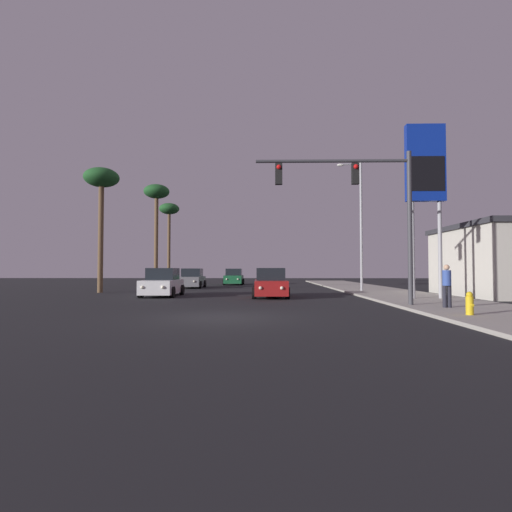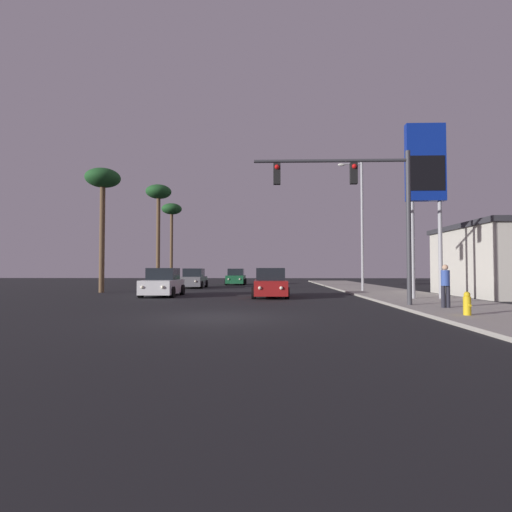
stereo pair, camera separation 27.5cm
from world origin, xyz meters
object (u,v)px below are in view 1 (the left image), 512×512
(car_grey, at_px, (192,279))
(car_white, at_px, (162,283))
(traffic_light_mast, at_px, (366,197))
(gas_station_sign, at_px, (425,173))
(pedestrian_on_sidewalk, at_px, (447,284))
(palm_tree_far, at_px, (169,214))
(street_lamp, at_px, (359,219))
(fire_hydrant, at_px, (470,304))
(car_red, at_px, (270,284))
(car_green, at_px, (234,277))
(palm_tree_near, at_px, (101,184))
(palm_tree_mid, at_px, (157,198))

(car_grey, bearing_deg, car_white, 90.04)
(traffic_light_mast, height_order, gas_station_sign, gas_station_sign)
(pedestrian_on_sidewalk, bearing_deg, palm_tree_far, 120.26)
(pedestrian_on_sidewalk, bearing_deg, street_lamp, 92.21)
(fire_hydrant, bearing_deg, gas_station_sign, 77.44)
(pedestrian_on_sidewalk, height_order, palm_tree_far, palm_tree_far)
(car_red, height_order, traffic_light_mast, traffic_light_mast)
(gas_station_sign, distance_m, palm_tree_far, 33.22)
(car_green, relative_size, palm_tree_near, 0.50)
(car_green, height_order, palm_tree_mid, palm_tree_mid)
(traffic_light_mast, height_order, palm_tree_near, palm_tree_near)
(gas_station_sign, distance_m, palm_tree_near, 20.80)
(car_grey, xyz_separation_m, pedestrian_on_sidewalk, (13.34, -18.76, 0.27))
(car_red, relative_size, fire_hydrant, 5.69)
(street_lamp, relative_size, palm_tree_far, 0.94)
(street_lamp, height_order, palm_tree_near, street_lamp)
(street_lamp, xyz_separation_m, pedestrian_on_sidewalk, (0.47, -12.13, -4.08))
(car_white, relative_size, fire_hydrant, 5.69)
(car_grey, distance_m, traffic_light_mast, 20.84)
(palm_tree_mid, bearing_deg, car_green, 31.61)
(fire_hydrant, bearing_deg, car_red, 122.69)
(street_lamp, bearing_deg, traffic_light_mast, -102.05)
(palm_tree_mid, bearing_deg, palm_tree_near, -96.54)
(street_lamp, height_order, fire_hydrant, street_lamp)
(palm_tree_mid, height_order, palm_tree_near, palm_tree_mid)
(gas_station_sign, bearing_deg, car_green, 118.69)
(car_green, relative_size, gas_station_sign, 0.48)
(traffic_light_mast, xyz_separation_m, fire_hydrant, (2.38, -3.74, -4.20))
(car_green, bearing_deg, pedestrian_on_sidewalk, 111.52)
(gas_station_sign, height_order, palm_tree_mid, palm_tree_mid)
(street_lamp, bearing_deg, palm_tree_mid, 150.48)
(car_grey, relative_size, pedestrian_on_sidewalk, 2.59)
(car_green, height_order, street_lamp, street_lamp)
(traffic_light_mast, bearing_deg, gas_station_sign, 42.86)
(car_red, xyz_separation_m, pedestrian_on_sidewalk, (6.75, -7.33, 0.27))
(gas_station_sign, relative_size, palm_tree_mid, 0.93)
(fire_hydrant, bearing_deg, palm_tree_mid, 124.89)
(car_grey, distance_m, palm_tree_mid, 9.06)
(car_grey, xyz_separation_m, street_lamp, (12.87, -6.63, 4.36))
(palm_tree_mid, relative_size, palm_tree_far, 1.01)
(car_red, relative_size, palm_tree_mid, 0.45)
(traffic_light_mast, relative_size, palm_tree_far, 0.69)
(fire_hydrant, xyz_separation_m, palm_tree_mid, (-16.86, 24.18, 7.90))
(gas_station_sign, xyz_separation_m, palm_tree_far, (-19.71, 26.68, 1.67))
(car_green, bearing_deg, palm_tree_mid, 31.60)
(street_lamp, bearing_deg, palm_tree_near, -178.47)
(palm_tree_mid, height_order, palm_tree_far, palm_tree_mid)
(car_white, height_order, gas_station_sign, gas_station_sign)
(gas_station_sign, relative_size, pedestrian_on_sidewalk, 5.39)
(street_lamp, bearing_deg, car_grey, 152.77)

